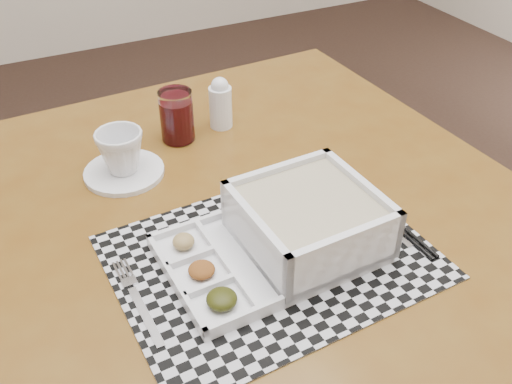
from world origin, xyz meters
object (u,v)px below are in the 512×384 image
serving_tray (299,229)px  creamer_bottle (220,103)px  cup (121,152)px  juice_glass (177,118)px  dining_table (230,252)px

serving_tray → creamer_bottle: creamer_bottle is taller
cup → juice_glass: size_ratio=0.81×
creamer_bottle → cup: bearing=-160.3°
cup → serving_tray: bearing=-45.8°
dining_table → serving_tray: size_ratio=3.30×
dining_table → creamer_bottle: size_ratio=9.89×
dining_table → cup: bearing=121.6°
juice_glass → serving_tray: bearing=-82.3°
juice_glass → creamer_bottle: creamer_bottle is taller
cup → creamer_bottle: size_ratio=0.78×
juice_glass → creamer_bottle: 0.10m
dining_table → serving_tray: (0.07, -0.12, 0.12)m
dining_table → cup: (-0.12, 0.20, 0.13)m
dining_table → juice_glass: bearing=87.5°
dining_table → creamer_bottle: bearing=68.5°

